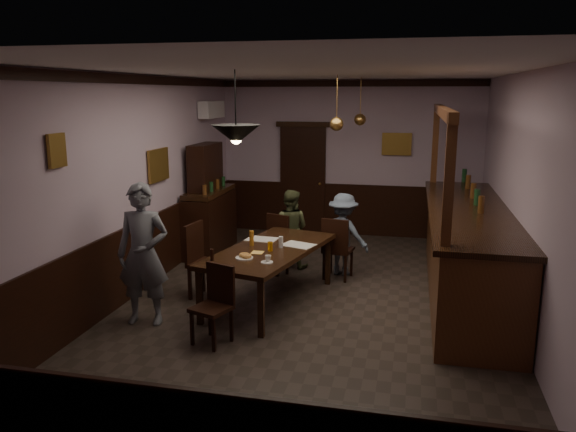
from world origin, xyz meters
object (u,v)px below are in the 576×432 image
(bar_counter, at_px, (467,249))
(chair_near, at_px, (215,300))
(dining_table, at_px, (270,253))
(chair_side, at_px, (202,257))
(soda_can, at_px, (270,246))
(person_standing, at_px, (143,254))
(person_seated_left, at_px, (290,229))
(chair_far_right, at_px, (337,246))
(person_seated_right, at_px, (343,234))
(pendant_brass_mid, at_px, (337,124))
(sideboard, at_px, (209,210))
(pendant_brass_far, at_px, (360,120))
(pendant_iron, at_px, (236,135))
(chair_far_left, at_px, (282,240))
(coffee_cup, at_px, (268,258))

(bar_counter, bearing_deg, chair_near, -142.38)
(dining_table, xyz_separation_m, chair_side, (-0.96, 0.01, -0.12))
(chair_side, bearing_deg, soda_can, -88.90)
(person_standing, height_order, person_seated_left, person_standing)
(chair_far_right, distance_m, bar_counter, 1.84)
(person_seated_right, relative_size, pendant_brass_mid, 1.56)
(chair_far_right, relative_size, soda_can, 7.89)
(chair_far_right, xyz_separation_m, bar_counter, (1.83, -0.23, 0.13))
(chair_side, height_order, sideboard, sideboard)
(dining_table, bearing_deg, person_standing, -143.29)
(chair_near, bearing_deg, pendant_brass_far, 94.04)
(pendant_iron, distance_m, pendant_brass_mid, 2.30)
(bar_counter, bearing_deg, soda_can, -157.74)
(chair_far_right, bearing_deg, pendant_iron, 73.88)
(chair_near, bearing_deg, person_seated_left, 105.57)
(dining_table, distance_m, person_seated_right, 1.61)
(chair_far_left, relative_size, pendant_brass_far, 1.15)
(person_standing, height_order, bar_counter, bar_counter)
(dining_table, bearing_deg, chair_far_left, 96.62)
(dining_table, xyz_separation_m, soda_can, (0.04, -0.13, 0.12))
(chair_near, relative_size, pendant_iron, 1.07)
(person_seated_right, xyz_separation_m, pendant_brass_mid, (-0.12, -0.05, 1.67))
(person_seated_left, height_order, pendant_brass_mid, pendant_brass_mid)
(dining_table, xyz_separation_m, sideboard, (-1.64, 2.13, 0.08))
(dining_table, height_order, sideboard, sideboard)
(person_standing, height_order, pendant_iron, pendant_iron)
(chair_side, distance_m, soda_can, 1.03)
(pendant_brass_mid, height_order, pendant_brass_far, same)
(bar_counter, xyz_separation_m, pendant_brass_far, (-1.69, 1.93, 1.65))
(bar_counter, bearing_deg, pendant_iron, -148.43)
(coffee_cup, distance_m, sideboard, 3.27)
(bar_counter, relative_size, pendant_iron, 5.55)
(chair_side, relative_size, person_seated_left, 0.82)
(chair_far_left, relative_size, coffee_cup, 11.61)
(sideboard, relative_size, pendant_iron, 2.30)
(chair_far_left, distance_m, pendant_brass_mid, 1.97)
(chair_near, xyz_separation_m, sideboard, (-1.35, 3.43, 0.28))
(soda_can, bearing_deg, person_seated_left, 93.94)
(person_seated_right, height_order, pendant_brass_far, pendant_brass_far)
(pendant_iron, bearing_deg, chair_near, -102.37)
(soda_can, relative_size, bar_counter, 0.03)
(pendant_iron, bearing_deg, chair_far_right, 64.35)
(person_seated_right, height_order, bar_counter, bar_counter)
(chair_far_left, xyz_separation_m, person_seated_left, (0.07, 0.27, 0.12))
(bar_counter, relative_size, pendant_brass_far, 5.66)
(sideboard, relative_size, pendant_brass_far, 2.35)
(coffee_cup, relative_size, soda_can, 0.67)
(chair_side, distance_m, bar_counter, 3.63)
(person_standing, distance_m, person_seated_right, 3.18)
(chair_side, xyz_separation_m, pendant_brass_mid, (1.63, 1.34, 1.74))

